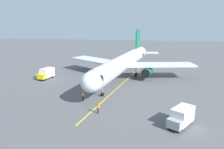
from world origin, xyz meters
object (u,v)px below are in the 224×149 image
object	(u,v)px
ground_crew_marshaller	(98,108)
box_truck_starboard_side	(181,117)
ground_crew_wing_walker	(83,96)
box_truck_near_nose	(46,73)
airplane	(123,63)

from	to	relation	value
ground_crew_marshaller	box_truck_starboard_side	size ratio (longest dim) A/B	0.35
ground_crew_wing_walker	box_truck_near_nose	world-z (taller)	box_truck_near_nose
airplane	ground_crew_marshaller	size ratio (longest dim) A/B	23.46
airplane	ground_crew_marshaller	distance (m)	21.66
ground_crew_marshaller	ground_crew_wing_walker	world-z (taller)	same
airplane	ground_crew_wing_walker	distance (m)	17.49
airplane	box_truck_near_nose	world-z (taller)	airplane
ground_crew_marshaller	ground_crew_wing_walker	size ratio (longest dim) A/B	1.00
airplane	ground_crew_wing_walker	size ratio (longest dim) A/B	23.46
ground_crew_marshaller	box_truck_starboard_side	bearing A→B (deg)	168.93
ground_crew_wing_walker	box_truck_near_nose	distance (m)	18.68
box_truck_starboard_side	ground_crew_marshaller	bearing A→B (deg)	-11.07
box_truck_near_nose	airplane	bearing A→B (deg)	-170.37
box_truck_near_nose	box_truck_starboard_side	distance (m)	35.85
airplane	box_truck_near_nose	bearing A→B (deg)	9.63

